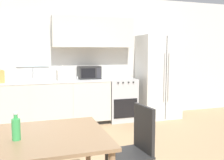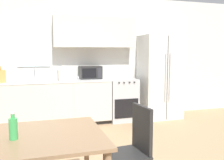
# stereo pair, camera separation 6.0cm
# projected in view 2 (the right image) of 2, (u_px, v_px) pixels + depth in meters

# --- Properties ---
(wall_back) EXTENTS (12.00, 0.38, 2.70)m
(wall_back) POSITION_uv_depth(u_px,v_px,m) (76.00, 54.00, 5.36)
(wall_back) COLOR silver
(wall_back) RESTS_ON ground_plane
(kitchen_counter) EXTENTS (2.38, 0.60, 0.92)m
(kitchen_counter) POSITION_uv_depth(u_px,v_px,m) (52.00, 103.00, 5.03)
(kitchen_counter) COLOR #333333
(kitchen_counter) RESTS_ON ground_plane
(oven_range) EXTENTS (0.60, 0.63, 0.91)m
(oven_range) POSITION_uv_depth(u_px,v_px,m) (122.00, 99.00, 5.45)
(oven_range) COLOR #B7BABC
(oven_range) RESTS_ON ground_plane
(refrigerator) EXTENTS (0.87, 0.72, 1.86)m
(refrigerator) POSITION_uv_depth(u_px,v_px,m) (160.00, 77.00, 5.63)
(refrigerator) COLOR silver
(refrigerator) RESTS_ON ground_plane
(kitchen_sink) EXTENTS (0.64, 0.42, 0.25)m
(kitchen_sink) POSITION_uv_depth(u_px,v_px,m) (35.00, 80.00, 4.89)
(kitchen_sink) COLOR #B7BABC
(kitchen_sink) RESTS_ON kitchen_counter
(microwave) EXTENTS (0.46, 0.34, 0.27)m
(microwave) POSITION_uv_depth(u_px,v_px,m) (90.00, 72.00, 5.29)
(microwave) COLOR #282828
(microwave) RESTS_ON kitchen_counter
(coffee_mug) EXTENTS (0.11, 0.08, 0.09)m
(coffee_mug) POSITION_uv_depth(u_px,v_px,m) (76.00, 78.00, 4.96)
(coffee_mug) COLOR white
(coffee_mug) RESTS_ON kitchen_counter
(grocery_bag_1) EXTENTS (0.23, 0.20, 0.30)m
(grocery_bag_1) POSITION_uv_depth(u_px,v_px,m) (63.00, 74.00, 4.88)
(grocery_bag_1) COLOR silver
(grocery_bag_1) RESTS_ON kitchen_counter
(dining_table) EXTENTS (1.14, 0.98, 0.75)m
(dining_table) POSITION_uv_depth(u_px,v_px,m) (39.00, 146.00, 2.20)
(dining_table) COLOR #997551
(dining_table) RESTS_ON ground_plane
(dining_chair_side) EXTENTS (0.44, 0.44, 0.93)m
(dining_chair_side) POSITION_uv_depth(u_px,v_px,m) (135.00, 144.00, 2.58)
(dining_chair_side) COLOR #282828
(dining_chair_side) RESTS_ON ground_plane
(drink_bottle) EXTENTS (0.07, 0.07, 0.24)m
(drink_bottle) POSITION_uv_depth(u_px,v_px,m) (13.00, 128.00, 2.08)
(drink_bottle) COLOR #3FB259
(drink_bottle) RESTS_ON dining_table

